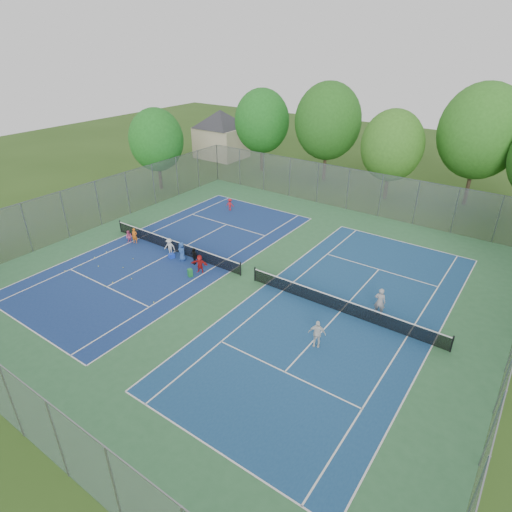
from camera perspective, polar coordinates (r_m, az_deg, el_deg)
The scene contains 38 objects.
ground at distance 29.68m, azimuth -1.12°, elevation -2.96°, with size 120.00×120.00×0.00m, color #2B4A17.
court_pad at distance 29.67m, azimuth -1.12°, elevation -2.95°, with size 32.00×32.00×0.01m, color #30653B.
court_left at distance 33.80m, azimuth -10.73°, elevation 0.61°, with size 10.97×23.77×0.01m, color navy.
court_right at distance 26.77m, azimuth 11.16°, elevation -7.29°, with size 10.97×23.77×0.01m, color navy.
net_left at distance 33.60m, azimuth -10.80°, elevation 1.28°, with size 12.87×0.10×0.91m, color black.
net_right at distance 26.52m, azimuth 11.24°, elevation -6.51°, with size 12.87×0.10×0.91m, color black.
fence_north at distance 41.67m, azimuth 12.14°, elevation 8.71°, with size 32.00×0.10×4.00m, color gray.
fence_south at distance 20.59m, azimuth -29.80°, elevation -16.46°, with size 32.00×0.10×4.00m, color gray.
fence_west at distance 39.58m, azimuth -20.30°, elevation 6.58°, with size 32.00×0.10×4.00m, color gray.
house at distance 59.03m, azimuth -4.76°, elevation 16.96°, with size 11.03×11.03×7.30m.
tree_nw at distance 52.40m, azimuth 0.80°, elevation 17.55°, with size 6.40×6.40×9.58m.
tree_nl at distance 49.16m, azimuth 9.57°, elevation 17.28°, with size 7.20×7.20×10.69m.
tree_nc at distance 44.63m, azimuth 17.71°, elevation 13.84°, with size 6.00×6.00×8.85m.
tree_nr at distance 45.66m, azimuth 27.81°, elevation 14.46°, with size 7.60×7.60×11.42m.
tree_side_w at distance 46.89m, azimuth -13.16°, elevation 14.84°, with size 5.60×5.60×8.47m.
ball_crate at distance 32.83m, azimuth -11.19°, elevation 0.02°, with size 0.40×0.40×0.34m, color blue.
ball_hopper at distance 30.06m, azimuth -8.78°, elevation -2.24°, with size 0.30×0.30×0.59m, color #248636.
student_a at distance 35.66m, azimuth -15.88°, elevation 2.60°, with size 0.46×0.30×1.27m, color orange.
student_b at distance 35.87m, azimuth -16.58°, elevation 2.46°, with size 0.51×0.40×1.06m, color #DC5584.
student_c at distance 33.07m, azimuth -11.44°, elevation 1.21°, with size 0.88×0.51×1.37m, color beige.
student_d at distance 31.48m, azimuth -8.27°, elevation 0.00°, with size 0.76×0.32×1.30m, color black.
student_e at distance 32.09m, azimuth -9.85°, elevation 0.61°, with size 0.72×0.47×1.47m, color #274C92.
student_f at distance 30.32m, azimuth -7.50°, elevation -1.03°, with size 1.25×0.40×1.35m, color #B01919.
child_far_baseline at distance 40.99m, azimuth -3.49°, elevation 6.87°, with size 0.76×0.44×1.18m, color #B0191E.
instructor at distance 26.57m, azimuth 16.19°, elevation -5.89°, with size 0.67×0.44×1.83m, color gray.
teen_court_b at distance 23.49m, azimuth 8.12°, elevation -10.20°, with size 0.95×0.39×1.62m, color silver.
tennis_ball_0 at distance 31.81m, azimuth -21.45°, elevation -2.74°, with size 0.07×0.07×0.07m, color #D2EB36.
tennis_ball_1 at distance 27.81m, azimuth -13.46°, elevation -6.05°, with size 0.07×0.07×0.07m, color yellow.
tennis_ball_2 at distance 30.72m, azimuth -16.25°, elevation -2.96°, with size 0.07×0.07×0.07m, color #CBE936.
tennis_ball_3 at distance 35.03m, azimuth -19.30°, elevation 0.51°, with size 0.07×0.07×0.07m, color yellow.
tennis_ball_4 at distance 34.47m, azimuth -20.73°, elevation -0.20°, with size 0.07×0.07×0.07m, color #EFF539.
tennis_ball_5 at distance 33.72m, azimuth -22.29°, elevation -1.14°, with size 0.07×0.07×0.07m, color #D3E234.
tennis_ball_6 at distance 33.36m, azimuth -16.07°, elevation -0.37°, with size 0.07×0.07×0.07m, color yellow.
tennis_ball_7 at distance 32.32m, azimuth -17.31°, elevation -1.51°, with size 0.07×0.07×0.07m, color gold.
tennis_ball_8 at distance 33.35m, azimuth -24.12°, elevation -1.85°, with size 0.07×0.07×0.07m, color #CDD431.
tennis_ball_9 at distance 30.43m, azimuth -19.49°, elevation -3.82°, with size 0.07×0.07×0.07m, color #C2EB36.
tennis_ball_10 at distance 30.68m, azimuth -18.55°, elevation -3.37°, with size 0.07×0.07×0.07m, color gold.
tennis_ball_11 at distance 33.09m, azimuth -20.26°, elevation -1.31°, with size 0.07×0.07×0.07m, color #C5D932.
Camera 1 is at (15.21, -20.51, 15.13)m, focal length 30.00 mm.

